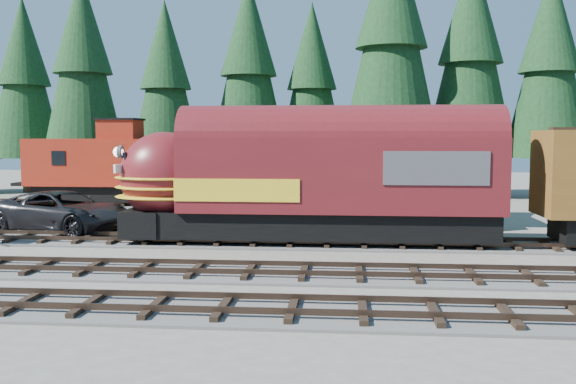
# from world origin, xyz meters

# --- Properties ---
(ground) EXTENTS (120.00, 120.00, 0.00)m
(ground) POSITION_xyz_m (0.00, 0.00, 0.00)
(ground) COLOR #6B665B
(ground) RESTS_ON ground
(track_siding) EXTENTS (68.00, 3.20, 0.33)m
(track_siding) POSITION_xyz_m (10.00, 4.00, 0.06)
(track_siding) COLOR #4C4947
(track_siding) RESTS_ON ground
(track_spur) EXTENTS (32.00, 3.20, 0.33)m
(track_spur) POSITION_xyz_m (-10.00, 18.00, 0.06)
(track_spur) COLOR #4C4947
(track_spur) RESTS_ON ground
(depot) EXTENTS (12.80, 7.00, 5.30)m
(depot) POSITION_xyz_m (-0.00, 10.50, 2.96)
(depot) COLOR gold
(depot) RESTS_ON ground
(conifer_backdrop) EXTENTS (79.34, 21.95, 17.61)m
(conifer_backdrop) POSITION_xyz_m (7.62, 24.89, 9.99)
(conifer_backdrop) COLOR black
(conifer_backdrop) RESTS_ON ground
(locomotive) EXTENTS (16.21, 3.22, 4.41)m
(locomotive) POSITION_xyz_m (-1.23, 4.00, 2.57)
(locomotive) COLOR black
(locomotive) RESTS_ON ground
(caboose) EXTENTS (10.11, 2.93, 5.26)m
(caboose) POSITION_xyz_m (-14.83, 18.00, 2.61)
(caboose) COLOR black
(caboose) RESTS_ON ground
(pickup_truck_a) EXTENTS (7.66, 5.27, 1.94)m
(pickup_truck_a) POSITION_xyz_m (-12.71, 6.66, 0.97)
(pickup_truck_a) COLOR black
(pickup_truck_a) RESTS_ON ground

